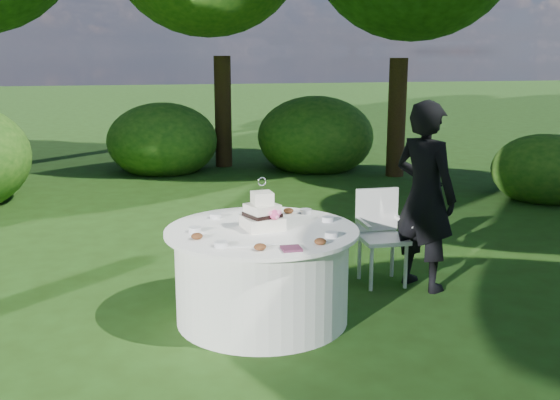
% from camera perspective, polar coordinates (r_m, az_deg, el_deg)
% --- Properties ---
extents(ground, '(80.00, 80.00, 0.00)m').
position_cam_1_polar(ground, '(5.50, -1.55, -10.28)').
color(ground, '#1E380F').
rests_on(ground, ground).
extents(napkins, '(0.14, 0.14, 0.02)m').
position_cam_1_polar(napkins, '(4.70, 0.99, -4.25)').
color(napkins, '#4A2036').
rests_on(napkins, table).
extents(feather_plume, '(0.48, 0.07, 0.01)m').
position_cam_1_polar(feather_plume, '(4.78, -2.59, -4.03)').
color(feather_plume, white).
rests_on(feather_plume, table).
extents(guest, '(0.67, 0.76, 1.75)m').
position_cam_1_polar(guest, '(6.11, 12.49, 0.35)').
color(guest, black).
rests_on(guest, ground).
extents(table, '(1.56, 1.56, 0.77)m').
position_cam_1_polar(table, '(5.36, -1.57, -6.46)').
color(table, white).
rests_on(table, ground).
extents(cake, '(0.34, 0.34, 0.42)m').
position_cam_1_polar(cake, '(5.23, -1.53, -1.29)').
color(cake, beige).
rests_on(cake, table).
extents(chair, '(0.43, 0.42, 0.89)m').
position_cam_1_polar(chair, '(6.28, 8.73, -2.49)').
color(chair, white).
rests_on(chair, ground).
extents(votives, '(1.22, 0.95, 0.04)m').
position_cam_1_polar(votives, '(5.29, -1.14, -2.20)').
color(votives, silver).
rests_on(votives, table).
extents(petal_cups, '(0.96, 1.11, 0.05)m').
position_cam_1_polar(petal_cups, '(5.05, -1.14, -2.86)').
color(petal_cups, '#562D16').
rests_on(petal_cups, table).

